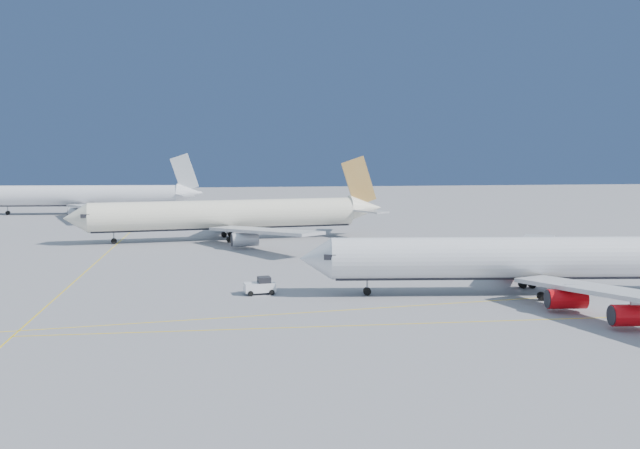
{
  "coord_description": "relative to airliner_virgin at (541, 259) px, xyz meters",
  "views": [
    {
      "loc": [
        -15.81,
        -93.91,
        21.16
      ],
      "look_at": [
        -0.62,
        28.51,
        7.0
      ],
      "focal_mm": 40.0,
      "sensor_mm": 36.0,
      "label": 1
    }
  ],
  "objects": [
    {
      "name": "ground",
      "position": [
        -27.09,
        -0.05,
        -5.03
      ],
      "size": [
        500.0,
        500.0,
        0.0
      ],
      "primitive_type": "plane",
      "color": "slate",
      "rests_on": "ground"
    },
    {
      "name": "taxiway_lines",
      "position": [
        -41.81,
        6.29,
        -5.02
      ],
      "size": [
        118.86,
        140.0,
        0.02
      ],
      "color": "yellow",
      "rests_on": "ground"
    },
    {
      "name": "airliner_virgin",
      "position": [
        0.0,
        0.0,
        0.0
      ],
      "size": [
        67.68,
        60.54,
        16.69
      ],
      "rotation": [
        0.0,
        0.0,
        -0.09
      ],
      "color": "white",
      "rests_on": "ground"
    },
    {
      "name": "airliner_etihad",
      "position": [
        -42.99,
        62.18,
        0.52
      ],
      "size": [
        69.82,
        63.96,
        18.24
      ],
      "rotation": [
        0.0,
        0.0,
        0.14
      ],
      "color": "#EFE8CC",
      "rests_on": "ground"
    },
    {
      "name": "airliner_third",
      "position": [
        -84.86,
        123.75,
        0.45
      ],
      "size": [
        67.56,
        62.17,
        18.12
      ],
      "rotation": [
        0.0,
        0.0,
        -0.07
      ],
      "color": "white",
      "rests_on": "ground"
    },
    {
      "name": "pushback_tug",
      "position": [
        -39.08,
        4.84,
        -3.91
      ],
      "size": [
        4.56,
        3.16,
        2.41
      ],
      "rotation": [
        0.0,
        0.0,
        0.15
      ],
      "color": "white",
      "rests_on": "ground"
    }
  ]
}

